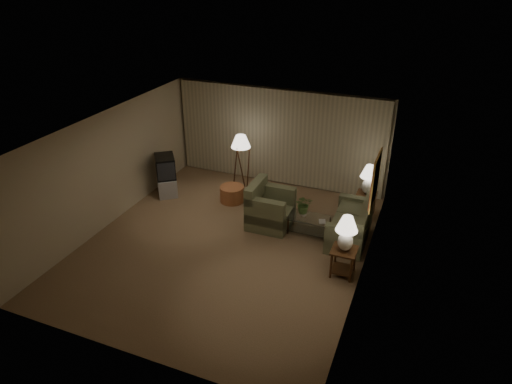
% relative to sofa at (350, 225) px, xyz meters
% --- Properties ---
extents(ground, '(7.00, 7.00, 0.00)m').
position_rel_sofa_xyz_m(ground, '(-2.50, -1.21, -0.36)').
color(ground, '#9D7557').
rests_on(ground, ground).
extents(room_shell, '(6.04, 7.02, 2.72)m').
position_rel_sofa_xyz_m(room_shell, '(-2.48, 0.30, 1.39)').
color(room_shell, '#C2AF95').
rests_on(room_shell, ground).
extents(sofa, '(1.63, 0.84, 0.71)m').
position_rel_sofa_xyz_m(sofa, '(0.00, 0.00, 0.00)').
color(sofa, '#717A55').
rests_on(sofa, ground).
extents(armchair, '(1.02, 0.97, 0.85)m').
position_rel_sofa_xyz_m(armchair, '(-1.87, -0.09, 0.07)').
color(armchair, '#717A55').
rests_on(armchair, ground).
extents(side_table_near, '(0.50, 0.50, 0.60)m').
position_rel_sofa_xyz_m(side_table_near, '(0.15, -1.35, 0.05)').
color(side_table_near, '#3C2210').
rests_on(side_table_near, ground).
extents(side_table_far, '(0.49, 0.41, 0.60)m').
position_rel_sofa_xyz_m(side_table_far, '(0.15, 1.25, 0.04)').
color(side_table_far, '#3C2210').
rests_on(side_table_far, ground).
extents(table_lamp_near, '(0.44, 0.44, 0.76)m').
position_rel_sofa_xyz_m(table_lamp_near, '(0.15, -1.35, 0.69)').
color(table_lamp_near, silver).
rests_on(table_lamp_near, side_table_near).
extents(table_lamp_far, '(0.43, 0.43, 0.74)m').
position_rel_sofa_xyz_m(table_lamp_far, '(0.15, 1.25, 0.68)').
color(table_lamp_far, silver).
rests_on(table_lamp_far, side_table_far).
extents(coffee_table, '(1.03, 0.56, 0.41)m').
position_rel_sofa_xyz_m(coffee_table, '(-0.91, -0.10, -0.08)').
color(coffee_table, silver).
rests_on(coffee_table, ground).
extents(tv_cabinet, '(1.25, 1.24, 0.50)m').
position_rel_sofa_xyz_m(tv_cabinet, '(-5.05, 0.42, -0.11)').
color(tv_cabinet, '#A4A4A6').
rests_on(tv_cabinet, ground).
extents(crt_tv, '(1.15, 1.14, 0.59)m').
position_rel_sofa_xyz_m(crt_tv, '(-5.05, 0.42, 0.44)').
color(crt_tv, black).
rests_on(crt_tv, tv_cabinet).
extents(floor_lamp, '(0.52, 0.52, 1.60)m').
position_rel_sofa_xyz_m(floor_lamp, '(-3.24, 1.33, 0.48)').
color(floor_lamp, '#3C2210').
rests_on(floor_lamp, ground).
extents(ottoman, '(0.70, 0.70, 0.42)m').
position_rel_sofa_xyz_m(ottoman, '(-3.22, 0.66, -0.15)').
color(ottoman, '#B56C3D').
rests_on(ottoman, ground).
extents(vase, '(0.19, 0.19, 0.15)m').
position_rel_sofa_xyz_m(vase, '(-1.06, -0.10, 0.13)').
color(vase, silver).
rests_on(vase, coffee_table).
extents(flowers, '(0.49, 0.46, 0.44)m').
position_rel_sofa_xyz_m(flowers, '(-1.06, -0.10, 0.43)').
color(flowers, '#45672D').
rests_on(flowers, vase).
extents(book, '(0.21, 0.24, 0.02)m').
position_rel_sofa_xyz_m(book, '(-0.66, -0.20, 0.07)').
color(book, olive).
rests_on(book, coffee_table).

